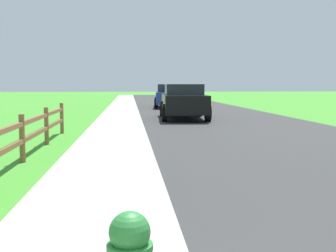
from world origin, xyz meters
The scene contains 7 objects.
ground_plane centered at (0.00, 25.00, 0.00)m, with size 120.00×120.00×0.00m, color #40912B.
road_asphalt centered at (3.50, 27.00, 0.00)m, with size 7.00×66.00×0.01m, color #313131.
curb_concrete centered at (-3.00, 27.00, 0.00)m, with size 6.00×66.00×0.01m, color #A7AB98.
grass_verge centered at (-4.50, 27.00, 0.01)m, with size 5.00×66.00×0.00m, color #40912B.
rail_fence centered at (-2.64, 6.04, 0.56)m, with size 0.11×12.45×0.96m.
parked_suv_black centered at (1.88, 17.54, 0.80)m, with size 2.19×4.78×1.55m.
parked_car_blue centered at (2.14, 26.79, 0.78)m, with size 2.26×4.98×1.54m.
Camera 1 is at (-0.54, -1.19, 1.55)m, focal length 45.17 mm.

